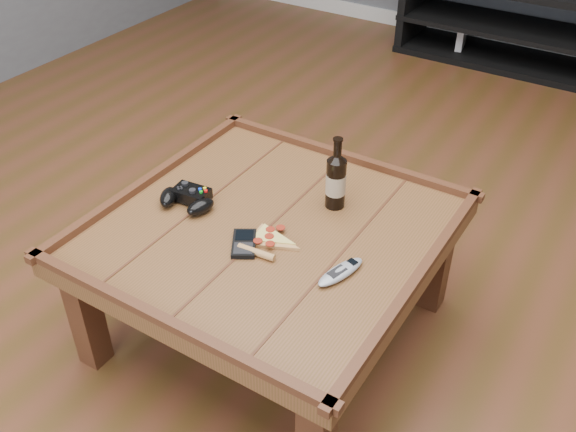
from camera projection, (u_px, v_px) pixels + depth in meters
The scene contains 10 objects.
ground at pixel (271, 329), 2.25m from camera, with size 6.00×6.00×0.00m, color #4C3115.
baseboard at pixel (519, 43), 4.25m from camera, with size 5.00×0.02×0.10m, color silver.
coffee_table at pixel (269, 242), 2.01m from camera, with size 1.03×1.03×0.48m.
media_console at pixel (514, 25), 3.97m from camera, with size 1.40×0.45×0.50m.
beer_bottle at pixel (336, 180), 2.01m from camera, with size 0.06×0.06×0.25m.
game_controller at pixel (187, 198), 2.06m from camera, with size 0.21×0.15×0.06m.
pizza_slice at pixel (267, 240), 1.91m from camera, with size 0.15×0.22×0.02m.
smartphone at pixel (244, 244), 1.90m from camera, with size 0.13×0.14×0.02m.
remote_control at pixel (341, 272), 1.79m from camera, with size 0.10×0.18×0.02m.
game_console at pixel (461, 40), 4.18m from camera, with size 0.12×0.18×0.21m.
Camera 1 is at (0.89, -1.30, 1.65)m, focal length 40.00 mm.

